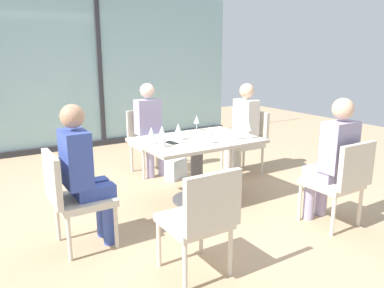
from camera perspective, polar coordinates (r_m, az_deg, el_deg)
The scene contains 22 objects.
ground_plane at distance 4.39m, azimuth 0.70°, elevation -8.53°, with size 12.00×12.00×0.00m, color tan.
window_wall_backdrop at distance 6.98m, azimuth -13.82°, elevation 9.63°, with size 5.39×0.10×2.70m.
dining_table_main at distance 4.21m, azimuth 0.72°, elevation -1.53°, with size 1.32×0.93×0.73m.
chair_near_window at distance 5.33m, azimuth -6.85°, elevation 0.99°, with size 0.46×0.51×0.87m.
chair_front_right at distance 3.85m, azimuth 21.66°, elevation -4.90°, with size 0.46×0.50×0.87m.
chair_far_right at distance 5.32m, azimuth 8.50°, elevation 0.90°, with size 0.50×0.46×0.87m.
chair_side_end at distance 3.37m, azimuth -17.71°, elevation -7.24°, with size 0.50×0.46×0.87m.
chair_front_left at distance 2.80m, azimuth 1.38°, elevation -10.94°, with size 0.46×0.50×0.87m.
person_near_window at distance 5.19m, azimuth -6.40°, elevation 2.95°, with size 0.34×0.39×1.26m.
person_front_right at distance 3.86m, azimuth 20.63°, elevation -1.63°, with size 0.34×0.39×1.26m.
person_far_right at distance 5.21m, azimuth 7.66°, elevation 2.94°, with size 0.39×0.34×1.26m.
person_side_end at distance 3.33m, azimuth -16.15°, elevation -3.67°, with size 0.39×0.34×1.26m.
wine_glass_0 at distance 4.21m, azimuth 8.62°, elevation 2.59°, with size 0.07×0.07×0.18m.
wine_glass_1 at distance 4.61m, azimuth 0.71°, elevation 3.70°, with size 0.07×0.07×0.18m.
wine_glass_2 at distance 3.92m, azimuth -6.20°, elevation 1.85°, with size 0.07×0.07×0.18m.
wine_glass_3 at distance 4.09m, azimuth -2.10°, elevation 2.42°, with size 0.07×0.07×0.18m.
wine_glass_4 at distance 4.12m, azimuth 6.54°, elevation 2.43°, with size 0.07×0.07×0.18m.
wine_glass_5 at distance 3.93m, azimuth 2.63°, elevation 1.94°, with size 0.07×0.07×0.18m.
wine_glass_6 at distance 3.98m, azimuth -4.58°, elevation 2.07°, with size 0.07×0.07×0.18m.
coffee_cup at distance 3.81m, azimuth -4.55°, elevation 0.19°, with size 0.08×0.08×0.09m, color white.
cell_phone_on_table at distance 3.97m, azimuth -3.12°, elevation 0.18°, with size 0.07×0.14×0.01m, color black.
handbag_0 at distance 5.08m, azimuth -2.45°, elevation -3.75°, with size 0.30×0.16×0.28m, color silver.
Camera 1 is at (-2.20, -3.41, 1.66)m, focal length 35.11 mm.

